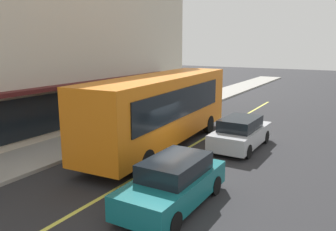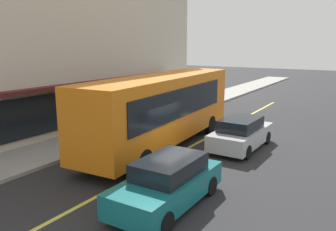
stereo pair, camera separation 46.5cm
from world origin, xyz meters
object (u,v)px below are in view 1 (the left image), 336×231
object	(u,v)px
car_silver	(241,133)
pedestrian_waiting	(170,95)
car_teal	(174,183)
pedestrian_near_storefront	(154,102)
bus	(162,107)

from	to	relation	value
car_silver	pedestrian_waiting	distance (m)	10.51
car_teal	pedestrian_near_storefront	world-z (taller)	pedestrian_near_storefront
bus	car_silver	distance (m)	4.01
car_teal	pedestrian_near_storefront	bearing A→B (deg)	35.26
car_teal	car_silver	distance (m)	6.91
car_silver	car_teal	bearing A→B (deg)	-178.91
car_teal	pedestrian_waiting	distance (m)	16.00
pedestrian_near_storefront	car_silver	bearing A→B (deg)	-115.15
bus	pedestrian_near_storefront	world-z (taller)	bus
car_teal	pedestrian_waiting	xyz separation A→B (m)	(13.82, 8.04, 0.41)
bus	pedestrian_waiting	distance (m)	9.75
bus	pedestrian_near_storefront	bearing A→B (deg)	36.28
car_teal	pedestrian_near_storefront	xyz separation A→B (m)	(10.25, 7.25, 0.43)
car_teal	pedestrian_near_storefront	distance (m)	12.57
car_teal	car_silver	bearing A→B (deg)	1.09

